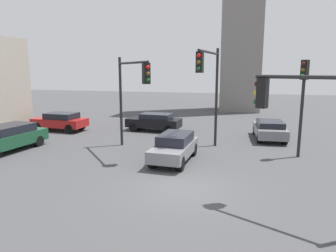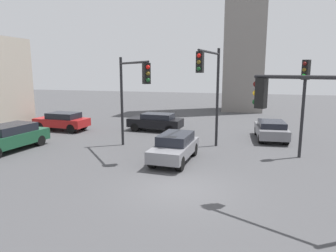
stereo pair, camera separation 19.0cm
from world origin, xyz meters
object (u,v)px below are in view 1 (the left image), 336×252
(car_3, at_px, (154,122))
(car_5, at_px, (269,129))
(car_0, at_px, (60,121))
(traffic_light_1, at_px, (132,85))
(traffic_light_3, at_px, (303,90))
(traffic_light_0, at_px, (314,112))
(car_4, at_px, (7,138))
(traffic_light_2, at_px, (210,79))
(car_2, at_px, (175,147))

(car_3, distance_m, car_5, 8.36)
(car_0, xyz_separation_m, car_5, (15.34, 1.02, -0.06))
(traffic_light_1, relative_size, traffic_light_3, 1.05)
(traffic_light_0, xyz_separation_m, car_3, (-8.84, 11.89, -2.59))
(traffic_light_0, xyz_separation_m, car_0, (-15.85, 10.11, -2.57))
(car_4, bearing_deg, car_3, 146.20)
(car_4, bearing_deg, car_5, 121.08)
(car_0, bearing_deg, traffic_light_2, 165.61)
(car_5, bearing_deg, car_2, 137.90)
(traffic_light_0, distance_m, traffic_light_2, 7.83)
(traffic_light_0, bearing_deg, traffic_light_2, -33.09)
(traffic_light_3, distance_m, car_2, 7.24)
(traffic_light_1, bearing_deg, car_0, -162.19)
(car_5, bearing_deg, traffic_light_2, 137.05)
(car_2, relative_size, car_4, 0.84)
(car_4, bearing_deg, traffic_light_3, 106.03)
(traffic_light_0, bearing_deg, traffic_light_1, -8.98)
(traffic_light_3, distance_m, car_4, 16.48)
(traffic_light_2, height_order, car_0, traffic_light_2)
(traffic_light_0, distance_m, car_0, 18.97)
(car_3, bearing_deg, traffic_light_0, 129.40)
(traffic_light_3, relative_size, car_3, 1.23)
(traffic_light_0, height_order, car_4, traffic_light_0)
(traffic_light_1, distance_m, car_3, 7.02)
(car_4, height_order, car_5, car_4)
(traffic_light_0, distance_m, traffic_light_3, 7.10)
(traffic_light_2, bearing_deg, traffic_light_1, -68.62)
(traffic_light_2, height_order, traffic_light_3, traffic_light_2)
(traffic_light_1, xyz_separation_m, car_2, (2.65, -0.97, -3.04))
(traffic_light_2, distance_m, car_2, 4.20)
(traffic_light_2, bearing_deg, car_5, 148.79)
(traffic_light_1, relative_size, car_5, 1.30)
(car_3, bearing_deg, car_0, 16.97)
(traffic_light_0, relative_size, traffic_light_2, 0.78)
(traffic_light_2, height_order, car_3, traffic_light_2)
(car_2, bearing_deg, traffic_light_3, 113.75)
(car_2, distance_m, car_3, 7.99)
(car_2, distance_m, car_5, 8.18)
(car_3, bearing_deg, traffic_light_2, 135.30)
(traffic_light_1, relative_size, traffic_light_2, 0.91)
(car_0, bearing_deg, car_2, 154.11)
(traffic_light_0, xyz_separation_m, traffic_light_3, (0.74, 7.06, 0.24))
(traffic_light_2, distance_m, car_5, 6.67)
(car_2, bearing_deg, car_0, -115.33)
(traffic_light_2, relative_size, traffic_light_3, 1.15)
(traffic_light_0, height_order, car_3, traffic_light_0)
(traffic_light_1, distance_m, car_0, 9.44)
(traffic_light_2, height_order, car_4, traffic_light_2)
(car_3, height_order, car_4, car_4)
(car_0, height_order, car_4, car_4)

